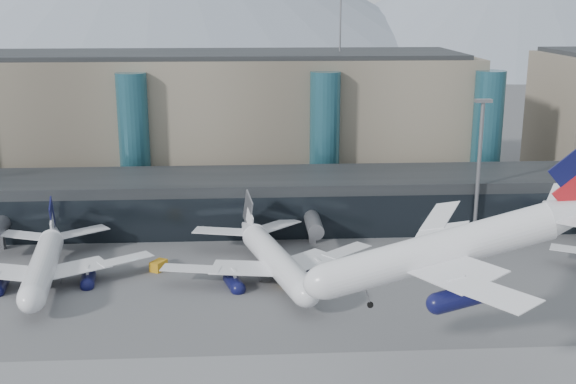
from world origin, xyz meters
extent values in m
plane|color=#515154|center=(0.00, 0.00, 0.00)|extent=(900.00, 900.00, 0.00)
cube|color=black|center=(0.00, 58.00, 5.00)|extent=(170.00, 18.00, 10.00)
cube|color=black|center=(0.00, 49.10, 4.00)|extent=(170.00, 0.40, 8.00)
cube|color=slate|center=(-55.00, 47.00, 1.20)|extent=(1.20, 1.20, 2.40)
cylinder|color=slate|center=(0.00, 47.00, 4.20)|extent=(2.80, 14.00, 2.80)
cube|color=slate|center=(0.00, 47.00, 1.20)|extent=(1.20, 1.20, 2.40)
cube|color=gray|center=(-25.00, 90.00, 15.00)|extent=(130.00, 30.00, 30.00)
cube|color=black|center=(-25.00, 90.00, 30.50)|extent=(123.50, 28.00, 1.00)
cylinder|color=#265C6C|center=(-35.00, 74.00, 14.00)|extent=(6.40, 6.40, 28.00)
cylinder|color=#265C6C|center=(5.00, 74.00, 14.00)|extent=(6.40, 6.40, 28.00)
cylinder|color=#265C6C|center=(40.00, 74.00, 14.00)|extent=(6.40, 6.40, 28.00)
cylinder|color=slate|center=(10.00, 90.00, 38.00)|extent=(0.40, 0.40, 16.00)
cylinder|color=slate|center=(30.00, 48.00, 12.50)|extent=(0.70, 0.70, 25.00)
cube|color=slate|center=(30.00, 48.00, 25.30)|extent=(3.00, 1.20, 0.60)
cylinder|color=white|center=(10.63, -3.29, 18.00)|extent=(24.80, 5.47, 4.08)
ellipsoid|color=white|center=(-1.65, -2.59, 18.00)|extent=(5.93, 4.40, 4.08)
cube|color=white|center=(11.89, -12.16, 17.33)|extent=(12.06, 18.54, 0.20)
cylinder|color=#0D0F3D|center=(10.60, -9.98, 15.25)|extent=(5.04, 2.52, 2.24)
cube|color=white|center=(12.89, 5.38, 17.33)|extent=(13.59, 18.31, 0.20)
cylinder|color=#0D0F3D|center=(11.36, 3.36, 15.25)|extent=(5.04, 2.52, 2.24)
cylinder|color=slate|center=(2.03, -2.80, 15.35)|extent=(0.17, 0.17, 3.26)
cylinder|color=black|center=(2.03, -2.80, 13.92)|extent=(0.74, 0.30, 0.72)
cylinder|color=black|center=(11.54, -5.79, 13.92)|extent=(0.95, 0.41, 0.93)
cylinder|color=black|center=(11.82, -0.91, 13.92)|extent=(0.95, 0.41, 0.93)
cylinder|color=white|center=(-43.14, 31.00, 4.42)|extent=(7.31, 24.28, 3.97)
ellipsoid|color=white|center=(-41.46, 19.14, 4.42)|extent=(4.71, 6.06, 3.97)
cone|color=white|center=(-45.32, 46.25, 4.62)|extent=(4.90, 7.34, 3.97)
cube|color=white|center=(-34.92, 33.90, 3.77)|extent=(17.51, 14.22, 0.20)
cylinder|color=#0D0F3D|center=(-36.76, 32.26, 1.74)|extent=(2.84, 5.05, 2.18)
cube|color=white|center=(-40.57, 46.92, 4.82)|extent=(9.21, 8.01, 0.16)
cylinder|color=#0D0F3D|center=(-49.63, 30.42, 1.74)|extent=(2.84, 5.05, 2.18)
cube|color=white|center=(-50.06, 45.57, 4.82)|extent=(9.53, 6.25, 0.16)
cube|color=#0D0F3D|center=(-45.36, 46.59, 7.80)|extent=(1.07, 5.90, 6.99)
cube|color=white|center=(-45.22, 45.57, 6.61)|extent=(0.83, 3.97, 3.82)
cylinder|color=slate|center=(-41.96, 22.70, 1.84)|extent=(0.16, 0.16, 3.18)
cylinder|color=black|center=(-41.96, 22.70, 0.45)|extent=(0.35, 0.73, 0.70)
cylinder|color=black|center=(-40.93, 32.35, 0.45)|extent=(0.48, 0.95, 0.91)
cylinder|color=black|center=(-45.65, 31.68, 0.45)|extent=(0.48, 0.95, 0.91)
cylinder|color=white|center=(-7.74, 31.00, 4.65)|extent=(10.67, 25.42, 4.18)
ellipsoid|color=white|center=(-4.42, 18.84, 4.65)|extent=(5.57, 6.74, 4.18)
cone|color=white|center=(-12.01, 46.63, 4.86)|extent=(5.93, 8.05, 4.18)
cube|color=white|center=(0.47, 35.11, 3.97)|extent=(17.70, 16.31, 0.21)
cylinder|color=#0D0F3D|center=(-1.24, 33.15, 1.83)|extent=(3.54, 5.47, 2.30)
cube|color=white|center=(-7.15, 47.96, 5.07)|extent=(9.29, 9.04, 0.17)
cube|color=white|center=(-16.90, 30.37, 3.97)|extent=(18.78, 9.08, 0.21)
cylinder|color=#0D0F3D|center=(-14.44, 29.55, 1.83)|extent=(3.54, 5.47, 2.30)
cube|color=white|center=(-16.88, 45.31, 5.07)|extent=(9.93, 5.58, 0.17)
cube|color=slate|center=(-12.11, 46.98, 8.21)|extent=(1.88, 6.08, 7.35)
cube|color=white|center=(-11.82, 45.94, 6.95)|extent=(1.38, 4.10, 4.02)
cylinder|color=slate|center=(-5.42, 22.49, 1.94)|extent=(0.17, 0.17, 3.34)
cylinder|color=black|center=(-5.42, 22.49, 0.48)|extent=(0.45, 0.79, 0.74)
cylinder|color=black|center=(-5.61, 32.70, 0.48)|extent=(0.61, 1.02, 0.95)
cylinder|color=black|center=(-10.45, 31.38, 0.48)|extent=(0.61, 1.02, 0.95)
cube|color=orange|center=(-26.14, 34.88, 0.81)|extent=(2.87, 3.28, 1.61)
cube|color=silver|center=(23.15, 44.13, 0.85)|extent=(2.32, 3.28, 1.69)
cube|color=silver|center=(10.07, 37.45, 0.64)|extent=(1.91, 2.50, 1.29)
cube|color=orange|center=(-4.95, 26.89, 0.90)|extent=(3.54, 2.32, 1.81)
camera|label=1|loc=(-11.69, -75.86, 42.61)|focal=45.00mm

